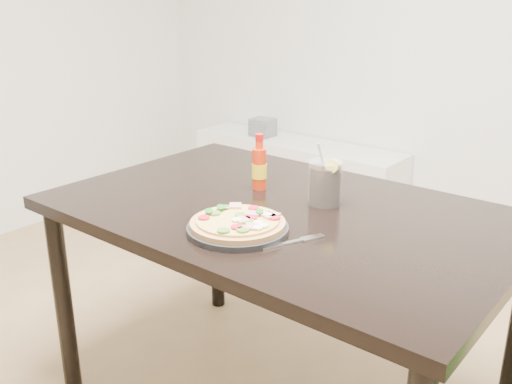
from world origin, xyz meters
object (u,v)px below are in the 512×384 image
Objects in this scene: hot_sauce_bottle at (259,167)px; fork at (296,241)px; plate at (238,229)px; pizza at (239,222)px; media_console at (295,180)px; cola_cup at (325,184)px; dining_table at (280,232)px.

hot_sauce_bottle is 1.04× the size of fork.
pizza is (0.00, 0.00, 0.02)m from plate.
fork reaches higher than media_console.
hot_sauce_bottle reaches higher than plate.
pizza is 1.46× the size of fork.
media_console is (-1.03, 1.75, -0.51)m from plate.
pizza is at bearing -100.43° from cola_cup.
fork is (0.19, -0.19, 0.09)m from dining_table.
plate is 1.07× the size of pizza.
plate is at bearing -84.07° from dining_table.
fork is at bearing -44.84° from dining_table.
hot_sauce_bottle is 0.25m from cola_cup.
pizza is at bearing -83.30° from dining_table.
plate is 0.17m from fork.
plate is at bearing -60.43° from hot_sauce_bottle.
dining_table is 0.24m from hot_sauce_bottle.
dining_table is 1.00× the size of media_console.
dining_table is 7.22× the size of cola_cup.
cola_cup is at bearing 79.14° from plate.
pizza is 2.10m from media_console.
cola_cup reaches higher than dining_table.
cola_cup is (0.06, 0.34, 0.04)m from pizza.
hot_sauce_bottle reaches higher than dining_table.
hot_sauce_bottle is at bearing 120.08° from pizza.
hot_sauce_bottle is 0.45m from fork.
plate reaches higher than media_console.
cola_cup is 1.87m from media_console.
dining_table is 0.25m from plate.
fork is 2.14m from media_console.
hot_sauce_bottle reaches higher than fork.
plate reaches higher than fork.
media_console is at bearing 127.85° from cola_cup.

